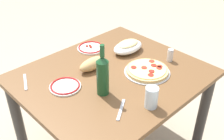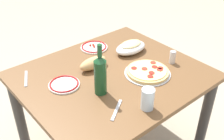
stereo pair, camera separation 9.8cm
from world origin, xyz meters
name	(u,v)px [view 1 (the left image)]	position (x,y,z in m)	size (l,w,h in m)	color
dining_table	(112,89)	(0.00, 0.00, 0.59)	(1.11, 0.95, 0.71)	brown
pepperoni_pizza	(147,70)	(0.17, -0.14, 0.72)	(0.29, 0.29, 0.03)	#B7B7BC
baked_pasta_dish	(128,46)	(0.28, 0.13, 0.75)	(0.24, 0.15, 0.08)	white
wine_bottle	(103,75)	(-0.17, -0.10, 0.83)	(0.07, 0.07, 0.31)	#194723
water_glass	(151,97)	(-0.07, -0.37, 0.77)	(0.07, 0.07, 0.12)	silver
side_plate_near	(91,48)	(0.12, 0.35, 0.71)	(0.20, 0.20, 0.02)	white
side_plate_far	(65,86)	(-0.29, 0.09, 0.71)	(0.18, 0.18, 0.02)	white
bread_loaf	(93,64)	(-0.05, 0.13, 0.74)	(0.20, 0.08, 0.08)	tan
spice_shaker	(170,55)	(0.39, -0.15, 0.75)	(0.04, 0.04, 0.09)	silver
fork_left	(121,110)	(-0.20, -0.28, 0.71)	(0.17, 0.02, 0.01)	#B7B7BC
fork_right	(25,82)	(-0.44, 0.30, 0.71)	(0.17, 0.02, 0.01)	#B7B7BC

